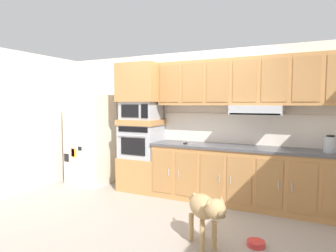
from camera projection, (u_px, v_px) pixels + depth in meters
ground_plane at (170, 211)px, 4.28m from camera, size 9.60×9.60×0.00m
back_kitchen_wall at (197, 122)px, 5.17m from camera, size 6.20×0.12×2.50m
side_panel_left at (36, 122)px, 5.40m from camera, size 0.12×7.10×2.50m
refrigerator at (91, 139)px, 5.73m from camera, size 0.76×0.73×1.76m
oven_base_cabinet at (142, 173)px, 5.34m from camera, size 0.74×0.62×0.60m
built_in_oven at (142, 141)px, 5.29m from camera, size 0.70×0.62×0.60m
appliance_mid_shelf at (141, 122)px, 5.26m from camera, size 0.74×0.62×0.10m
microwave at (141, 111)px, 5.25m from camera, size 0.64×0.54×0.32m
appliance_upper_cabinet at (141, 83)px, 5.21m from camera, size 0.74×0.62×0.68m
lower_cabinet_run at (243, 177)px, 4.51m from camera, size 2.97×0.63×0.88m
countertop_slab at (244, 148)px, 4.48m from camera, size 3.01×0.64×0.04m
backsplash_panel at (248, 129)px, 4.72m from camera, size 3.01×0.02×0.50m
upper_cabinet_with_hood at (247, 84)px, 4.51m from camera, size 2.97×0.48×0.88m
screwdriver at (186, 143)px, 4.76m from camera, size 0.14×0.12×0.03m
electric_kettle at (330, 144)px, 3.92m from camera, size 0.17×0.17×0.24m
dog at (205, 209)px, 3.14m from camera, size 0.62×0.61×0.64m
dog_food_bowl at (256, 243)px, 3.21m from camera, size 0.20×0.20×0.06m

